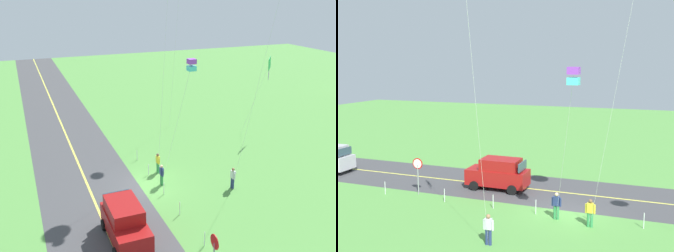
{
  "view_description": "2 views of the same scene",
  "coord_description": "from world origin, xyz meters",
  "views": [
    {
      "loc": [
        23.77,
        -7.92,
        13.49
      ],
      "look_at": [
        1.47,
        1.07,
        4.96
      ],
      "focal_mm": 41.22,
      "sensor_mm": 36.0,
      "label": 1
    },
    {
      "loc": [
        -5.03,
        23.47,
        9.02
      ],
      "look_at": [
        3.39,
        1.05,
        5.32
      ],
      "focal_mm": 44.05,
      "sensor_mm": 36.0,
      "label": 2
    }
  ],
  "objects": [
    {
      "name": "person_adult_companion",
      "position": [
        2.63,
        5.58,
        0.86
      ],
      "size": [
        0.58,
        0.22,
        1.6
      ],
      "rotation": [
        0.0,
        0.0,
        5.54
      ],
      "color": "navy",
      "rests_on": "ground"
    },
    {
      "name": "fence_post_0",
      "position": [
        -4.55,
        0.7,
        0.45
      ],
      "size": [
        0.05,
        0.05,
        0.9
      ],
      "primitive_type": "cylinder",
      "color": "silver",
      "rests_on": "ground"
    },
    {
      "name": "person_child_watcher",
      "position": [
        -1.74,
        1.51,
        0.86
      ],
      "size": [
        0.58,
        0.22,
        1.6
      ],
      "rotation": [
        0.0,
        0.0,
        5.12
      ],
      "color": "#338C4C",
      "rests_on": "ground"
    },
    {
      "name": "fence_post_2",
      "position": [
        1.61,
        0.7,
        0.45
      ],
      "size": [
        0.05,
        0.05,
        0.9
      ],
      "primitive_type": "cylinder",
      "color": "silver",
      "rests_on": "ground"
    },
    {
      "name": "road_centre_stripe",
      "position": [
        0.0,
        -4.0,
        0.01
      ],
      "size": [
        120.0,
        0.16,
        0.0
      ],
      "primitive_type": "cube",
      "color": "#E5E04C",
      "rests_on": "asphalt_road"
    },
    {
      "name": "fence_post_1",
      "position": [
        -1.63,
        0.7,
        0.45
      ],
      "size": [
        0.05,
        0.05,
        0.9
      ],
      "primitive_type": "cylinder",
      "color": "silver",
      "rests_on": "ground"
    },
    {
      "name": "fence_post_3",
      "position": [
        4.39,
        0.7,
        0.45
      ],
      "size": [
        0.05,
        0.05,
        0.9
      ],
      "primitive_type": "cylinder",
      "color": "silver",
      "rests_on": "ground"
    },
    {
      "name": "kite_green_far",
      "position": [
        -6.69,
        14.82,
        6.69
      ],
      "size": [
        0.86,
        3.12,
        7.52
      ],
      "color": "silver",
      "rests_on": "ground"
    },
    {
      "name": "ground_plane",
      "position": [
        0.0,
        0.0,
        -0.05
      ],
      "size": [
        120.0,
        120.0,
        0.1
      ],
      "primitive_type": "cube",
      "color": "#549342"
    },
    {
      "name": "asphalt_road",
      "position": [
        0.0,
        -4.0,
        0.0
      ],
      "size": [
        120.0,
        7.0,
        0.0
      ],
      "primitive_type": "cube",
      "color": "#424244",
      "rests_on": "ground"
    },
    {
      "name": "stop_sign",
      "position": [
        10.3,
        -0.1,
        1.8
      ],
      "size": [
        0.76,
        0.08,
        2.56
      ],
      "color": "gray",
      "rests_on": "ground"
    },
    {
      "name": "person_adult_near",
      "position": [
        0.28,
        1.05,
        0.86
      ],
      "size": [
        0.58,
        0.22,
        1.6
      ],
      "rotation": [
        0.0,
        0.0,
        1.45
      ],
      "color": "#338C4C",
      "rests_on": "ground"
    },
    {
      "name": "fence_post_4",
      "position": [
        7.82,
        0.7,
        0.45
      ],
      "size": [
        0.05,
        0.05,
        0.9
      ],
      "primitive_type": "cylinder",
      "color": "silver",
      "rests_on": "ground"
    },
    {
      "name": "car_suv_foreground",
      "position": [
        5.56,
        -3.2,
        1.15
      ],
      "size": [
        4.4,
        2.12,
        2.24
      ],
      "color": "maroon",
      "rests_on": "ground"
    },
    {
      "name": "kite_red_low",
      "position": [
        -1.11,
        3.93,
        8.37
      ],
      "size": [
        1.68,
        3.18,
        8.82
      ],
      "color": "silver",
      "rests_on": "ground"
    }
  ]
}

